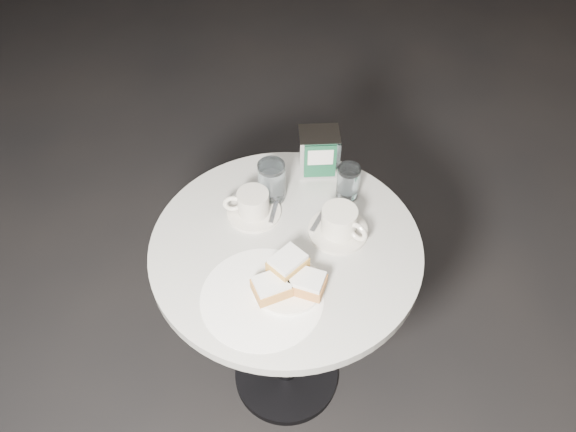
# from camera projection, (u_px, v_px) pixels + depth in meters

# --- Properties ---
(ground) EXTENTS (7.00, 7.00, 0.00)m
(ground) POSITION_uv_depth(u_px,v_px,m) (286.00, 376.00, 1.99)
(ground) COLOR black
(ground) RESTS_ON ground
(cafe_table) EXTENTS (0.70, 0.70, 0.74)m
(cafe_table) POSITION_uv_depth(u_px,v_px,m) (286.00, 288.00, 1.58)
(cafe_table) COLOR black
(cafe_table) RESTS_ON ground
(sugar_spill) EXTENTS (0.35, 0.35, 0.00)m
(sugar_spill) POSITION_uv_depth(u_px,v_px,m) (262.00, 297.00, 1.32)
(sugar_spill) COLOR white
(sugar_spill) RESTS_ON cafe_table
(beignet_plate) EXTENTS (0.22, 0.22, 0.08)m
(beignet_plate) POSITION_uv_depth(u_px,v_px,m) (288.00, 280.00, 1.32)
(beignet_plate) COLOR white
(beignet_plate) RESTS_ON cafe_table
(coffee_cup_left) EXTENTS (0.19, 0.19, 0.08)m
(coffee_cup_left) POSITION_uv_depth(u_px,v_px,m) (253.00, 205.00, 1.48)
(coffee_cup_left) COLOR white
(coffee_cup_left) RESTS_ON cafe_table
(coffee_cup_right) EXTENTS (0.21, 0.21, 0.08)m
(coffee_cup_right) POSITION_uv_depth(u_px,v_px,m) (339.00, 224.00, 1.43)
(coffee_cup_right) COLOR silver
(coffee_cup_right) RESTS_ON cafe_table
(water_glass_left) EXTENTS (0.10, 0.10, 0.12)m
(water_glass_left) POSITION_uv_depth(u_px,v_px,m) (272.00, 182.00, 1.50)
(water_glass_left) COLOR white
(water_glass_left) RESTS_ON cafe_table
(water_glass_right) EXTENTS (0.07, 0.07, 0.10)m
(water_glass_right) POSITION_uv_depth(u_px,v_px,m) (348.00, 182.00, 1.51)
(water_glass_right) COLOR silver
(water_glass_right) RESTS_ON cafe_table
(napkin_dispenser) EXTENTS (0.13, 0.12, 0.13)m
(napkin_dispenser) POSITION_uv_depth(u_px,v_px,m) (319.00, 152.00, 1.57)
(napkin_dispenser) COLOR silver
(napkin_dispenser) RESTS_ON cafe_table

